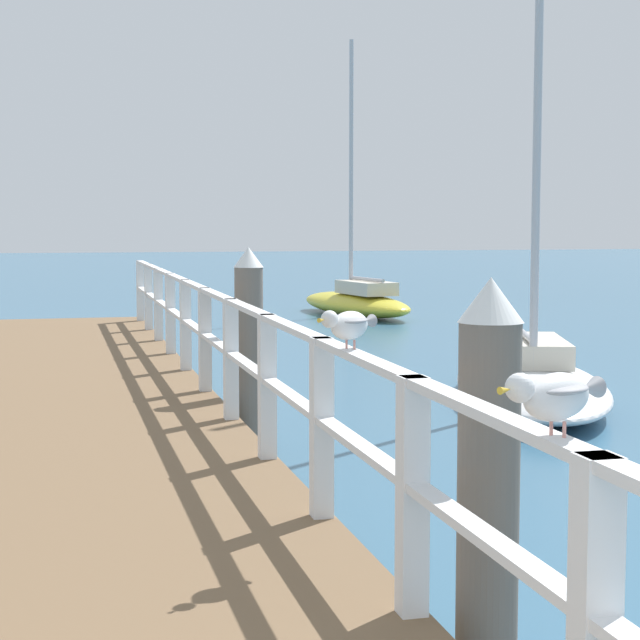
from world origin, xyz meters
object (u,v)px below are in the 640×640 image
boat_2 (530,376)px  dock_piling_far (249,345)px  dock_piling_near (488,493)px  seagull_background (348,324)px  boat_1 (356,301)px  seagull_foreground (555,394)px

boat_2 → dock_piling_far: bearing=42.3°
dock_piling_near → boat_2: size_ratio=0.28×
seagull_background → boat_2: bearing=-71.0°
dock_piling_near → seagull_background: (-0.39, 0.96, 0.68)m
boat_2 → dock_piling_near: bearing=81.8°
boat_1 → dock_piling_near: bearing=-114.7°
dock_piling_near → seagull_background: dock_piling_near is taller
boat_2 → seagull_background: bearing=76.2°
seagull_foreground → dock_piling_near: bearing=-41.4°
dock_piling_far → seagull_background: (-0.39, -5.07, 0.68)m
seagull_foreground → seagull_background: same height
dock_piling_far → seagull_background: size_ratio=4.92×
boat_1 → boat_2: size_ratio=0.93×
dock_piling_near → boat_2: bearing=63.9°
dock_piling_far → seagull_foreground: bearing=-93.0°
dock_piling_near → seagull_foreground: bearing=-105.2°
dock_piling_near → dock_piling_far: bearing=90.0°
dock_piling_near → boat_2: (3.81, 7.76, -0.68)m
boat_1 → seagull_foreground: bearing=-114.8°
dock_piling_far → boat_1: (5.07, 13.96, -0.63)m
seagull_foreground → boat_1: bearing=-40.4°
dock_piling_near → seagull_background: 1.24m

